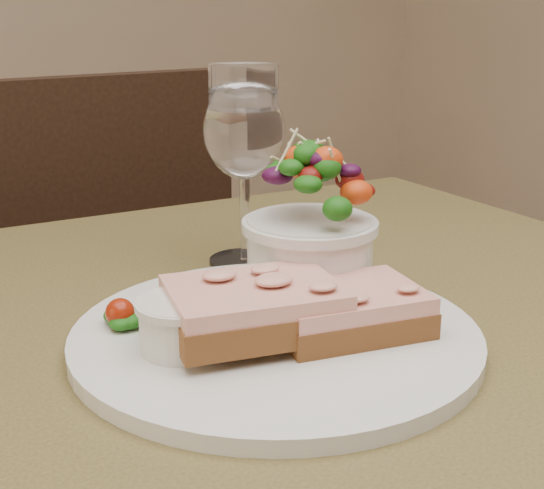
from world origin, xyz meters
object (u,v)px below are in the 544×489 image
sandwich_front (347,310)px  wine_glass (244,137)px  chair_far (77,417)px  ramekin (183,322)px  cafe_table (304,438)px  dinner_plate (276,336)px  salad_bowl (310,222)px  sandwich_back (254,307)px

sandwich_front → wine_glass: wine_glass is taller
chair_far → sandwich_front: size_ratio=7.49×
ramekin → cafe_table: bearing=9.0°
cafe_table → dinner_plate: size_ratio=2.66×
ramekin → salad_bowl: size_ratio=0.48×
chair_far → ramekin: size_ratio=14.88×
dinner_plate → wine_glass: wine_glass is taller
sandwich_back → wine_glass: size_ratio=0.77×
sandwich_back → wine_glass: (0.09, 0.19, 0.09)m
chair_far → sandwich_back: 0.92m
ramekin → wine_glass: (0.14, 0.18, 0.09)m
sandwich_front → wine_glass: bearing=92.8°
dinner_plate → salad_bowl: 0.11m
sandwich_front → salad_bowl: (0.02, 0.08, 0.04)m
cafe_table → sandwich_back: size_ratio=5.97×
dinner_plate → sandwich_front: 0.06m
cafe_table → sandwich_front: 0.14m
cafe_table → dinner_plate: dinner_plate is taller
cafe_table → dinner_plate: bearing=-153.2°
cafe_table → chair_far: bearing=90.8°
cafe_table → sandwich_front: sandwich_front is taller
dinner_plate → sandwich_back: sandwich_back is taller
chair_far → dinner_plate: bearing=80.1°
dinner_plate → sandwich_front: sandwich_front is taller
cafe_table → wine_glass: wine_glass is taller
salad_bowl → wine_glass: (0.00, 0.12, 0.05)m
chair_far → sandwich_front: (0.02, -0.79, 0.48)m
sandwich_back → chair_far: bearing=96.5°
dinner_plate → sandwich_front: size_ratio=2.50×
wine_glass → dinner_plate: bearing=-110.6°
cafe_table → salad_bowl: 0.18m
chair_far → cafe_table: bearing=82.9°
sandwich_front → wine_glass: size_ratio=0.69×
cafe_table → ramekin: ramekin is taller
dinner_plate → wine_glass: 0.22m
chair_far → ramekin: 0.91m
wine_glass → salad_bowl: bearing=-91.1°
dinner_plate → chair_far: bearing=87.9°
sandwich_front → cafe_table: bearing=108.2°
cafe_table → salad_bowl: size_ratio=6.30×
chair_far → sandwich_back: bearing=78.4°
dinner_plate → sandwich_front: (0.04, -0.03, 0.02)m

